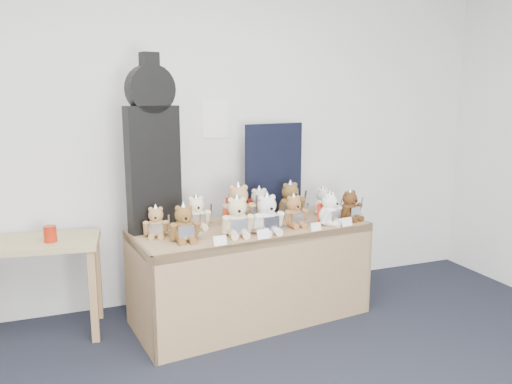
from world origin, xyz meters
name	(u,v)px	position (x,y,z in m)	size (l,w,h in m)	color
room_shell	(215,119)	(0.58, 2.49, 1.45)	(6.00, 6.00, 6.00)	white
display_table	(255,249)	(0.69, 1.88, 0.55)	(1.76, 0.91, 0.70)	#95704C
side_table	(37,258)	(-0.78, 2.20, 0.56)	(0.87, 0.55, 0.68)	#9E8E55
guitar_case	(153,146)	(0.01, 2.08, 1.30)	(0.38, 0.20, 1.21)	black
navy_board	(274,168)	(1.01, 2.31, 1.06)	(0.54, 0.02, 0.72)	black
red_cup	(50,234)	(-0.68, 2.12, 0.73)	(0.08, 0.08, 0.11)	#B6210C
teddy_front_far_left	(184,225)	(0.14, 1.75, 0.81)	(0.22, 0.18, 0.27)	brown
teddy_front_left	(237,218)	(0.51, 1.76, 0.82)	(0.25, 0.22, 0.30)	beige
teddy_front_centre	(267,216)	(0.72, 1.74, 0.82)	(0.25, 0.20, 0.31)	silver
teddy_front_right	(294,212)	(0.97, 1.84, 0.81)	(0.21, 0.18, 0.26)	#9D683B
teddy_front_far_right	(330,210)	(1.24, 1.80, 0.81)	(0.22, 0.22, 0.27)	white
teddy_front_end	(350,207)	(1.45, 1.86, 0.81)	(0.22, 0.20, 0.26)	#50331B
teddy_back_left	(197,214)	(0.30, 2.04, 0.81)	(0.22, 0.17, 0.27)	beige
teddy_back_centre_left	(238,207)	(0.61, 2.02, 0.84)	(0.28, 0.25, 0.34)	tan
teddy_back_centre_right	(259,206)	(0.80, 2.10, 0.81)	(0.23, 0.19, 0.28)	silver
teddy_back_right	(291,201)	(1.07, 2.11, 0.83)	(0.26, 0.22, 0.31)	brown
teddy_back_end	(323,202)	(1.35, 2.11, 0.80)	(0.20, 0.19, 0.24)	white
teddy_back_far_left	(156,223)	(-0.01, 1.92, 0.80)	(0.19, 0.17, 0.23)	#A77F4E
entry_card_a	(220,241)	(0.33, 1.57, 0.74)	(0.09, 0.00, 0.06)	white
entry_card_b	(263,234)	(0.64, 1.61, 0.74)	(0.09, 0.00, 0.07)	white
entry_card_c	(316,227)	(1.06, 1.66, 0.73)	(0.08, 0.00, 0.06)	white
entry_card_d	(347,222)	(1.33, 1.70, 0.74)	(0.09, 0.00, 0.06)	white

